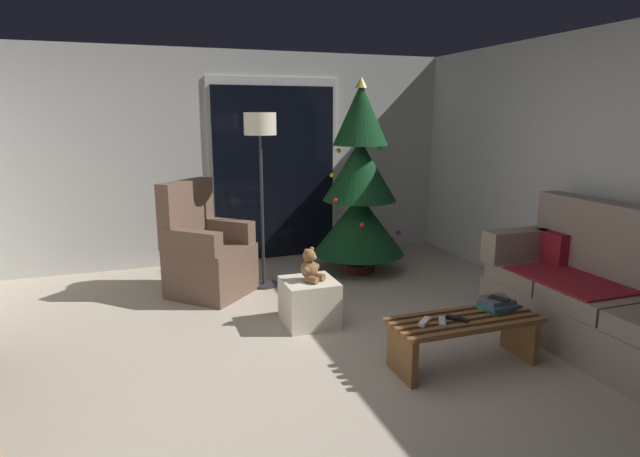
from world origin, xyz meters
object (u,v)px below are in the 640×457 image
Objects in this scene: coffee_table at (464,333)px; remote_black at (457,319)px; couch at (607,298)px; cell_phone at (499,299)px; ottoman at (309,302)px; teddy_bear_cream_by_tree at (310,274)px; remote_white at (425,322)px; remote_silver at (442,322)px; book_stack at (497,304)px; floor_lamp at (260,141)px; christmas_tree at (360,189)px; armchair at (206,255)px; teddy_bear_chestnut at (310,267)px.

coffee_table is 0.15m from remote_black.
coffee_table is at bearing 175.06° from couch.
ottoman is at bearing 112.10° from cell_phone.
teddy_bear_cream_by_tree is (0.33, 0.99, -0.07)m from ottoman.
ottoman is (-0.48, 1.08, -0.18)m from remote_white.
remote_black reaches higher than teddy_bear_cream_by_tree.
cell_phone reaches higher than remote_silver.
remote_black is at bearing 35.17° from remote_silver.
coffee_table is (-1.19, 0.10, -0.16)m from couch.
coffee_table is at bearing 46.21° from remote_white.
book_stack reaches higher than teddy_bear_cream_by_tree.
coffee_table is 0.62× the size of floor_lamp.
christmas_tree is at bearing 84.99° from coffee_table.
christmas_tree is at bearing 111.65° from couch.
couch is 2.75m from teddy_bear_cream_by_tree.
ottoman is (-1.99, 1.19, -0.21)m from couch.
christmas_tree reaches higher than armchair.
teddy_bear_cream_by_tree is (-0.15, 2.07, -0.25)m from remote_white.
couch is 1.20m from coffee_table.
book_stack is at bearing 153.19° from remote_black.
teddy_bear_chestnut reaches higher than ottoman.
remote_white is 1.00× the size of remote_silver.
armchair is at bearing 167.39° from remote_white.
teddy_bear_cream_by_tree is at bearing -16.12° from floor_lamp.
book_stack is (-0.87, 0.16, 0.00)m from couch.
christmas_tree reaches higher than remote_silver.
remote_white is 0.24m from remote_black.
ottoman is at bearing 148.25° from remote_silver.
remote_silver is at bearing -71.99° from floor_lamp.
christmas_tree is (0.21, 2.36, 0.71)m from coffee_table.
armchair is at bearing 123.88° from ottoman.
remote_white is 0.12m from remote_silver.
cell_phone is (0.39, 0.06, 0.08)m from remote_black.
couch is 1.27m from remote_black.
teddy_bear_chestnut is at bearing -127.90° from christmas_tree.
coffee_table is at bearing -95.01° from christmas_tree.
armchair is at bearing 175.12° from teddy_bear_cream_by_tree.
teddy_bear_cream_by_tree is (-0.39, 2.10, -0.25)m from remote_black.
remote_white is at bearing -102.62° from christmas_tree.
couch is 1.77× the size of coffee_table.
remote_black is 0.14× the size of armchair.
couch is 4.41× the size of ottoman.
couch reaches higher than ottoman.
remote_silver is 2.57m from armchair.
remote_white is 2.55m from floor_lamp.
book_stack is (0.52, 0.09, 0.03)m from remote_silver.
coffee_table is at bearing -53.66° from teddy_bear_chestnut.
armchair reaches higher than remote_silver.
teddy_bear_cream_by_tree is at bearing 142.28° from remote_white.
ottoman reaches higher than remote_white.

